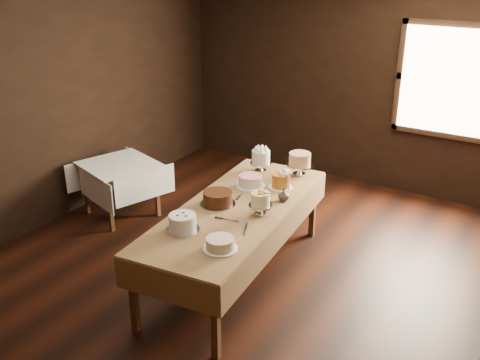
{
  "coord_description": "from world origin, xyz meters",
  "views": [
    {
      "loc": [
        2.77,
        -4.19,
        3.13
      ],
      "look_at": [
        0.0,
        0.2,
        0.95
      ],
      "focal_mm": 41.49,
      "sensor_mm": 36.0,
      "label": 1
    }
  ],
  "objects_px": {
    "cake_server_c": "(242,193)",
    "cake_flowers": "(260,205)",
    "cake_caramel": "(281,181)",
    "cake_swirl": "(183,223)",
    "cake_server_d": "(278,202)",
    "cake_server_b": "(245,232)",
    "flower_vase": "(284,195)",
    "side_table": "(119,169)",
    "cake_cream": "(220,244)",
    "cake_server_a": "(231,220)",
    "display_table": "(236,213)",
    "cake_chocolate": "(218,199)",
    "cake_lattice": "(250,182)",
    "cake_meringue": "(261,162)",
    "cake_speckled": "(300,165)"
  },
  "relations": [
    {
      "from": "display_table",
      "to": "flower_vase",
      "type": "height_order",
      "value": "flower_vase"
    },
    {
      "from": "cake_flowers",
      "to": "cake_server_b",
      "type": "relative_size",
      "value": 1.02
    },
    {
      "from": "cake_lattice",
      "to": "cake_swirl",
      "type": "height_order",
      "value": "cake_swirl"
    },
    {
      "from": "cake_cream",
      "to": "cake_chocolate",
      "type": "bearing_deg",
      "value": 125.64
    },
    {
      "from": "cake_caramel",
      "to": "cake_chocolate",
      "type": "relative_size",
      "value": 0.69
    },
    {
      "from": "cake_caramel",
      "to": "cake_flowers",
      "type": "bearing_deg",
      "value": -78.2
    },
    {
      "from": "cake_cream",
      "to": "cake_server_a",
      "type": "relative_size",
      "value": 1.41
    },
    {
      "from": "side_table",
      "to": "cake_caramel",
      "type": "xyz_separation_m",
      "value": [
        2.13,
        0.21,
        0.25
      ]
    },
    {
      "from": "cake_server_c",
      "to": "cake_flowers",
      "type": "bearing_deg",
      "value": -141.2
    },
    {
      "from": "cake_cream",
      "to": "flower_vase",
      "type": "xyz_separation_m",
      "value": [
        -0.01,
        1.15,
        0.01
      ]
    },
    {
      "from": "cake_speckled",
      "to": "cake_server_c",
      "type": "distance_m",
      "value": 0.84
    },
    {
      "from": "display_table",
      "to": "cake_swirl",
      "type": "relative_size",
      "value": 8.39
    },
    {
      "from": "cake_caramel",
      "to": "cake_server_b",
      "type": "height_order",
      "value": "cake_caramel"
    },
    {
      "from": "cake_caramel",
      "to": "cake_swirl",
      "type": "distance_m",
      "value": 1.35
    },
    {
      "from": "cake_lattice",
      "to": "cake_cream",
      "type": "distance_m",
      "value": 1.36
    },
    {
      "from": "flower_vase",
      "to": "side_table",
      "type": "bearing_deg",
      "value": 178.64
    },
    {
      "from": "display_table",
      "to": "cake_meringue",
      "type": "xyz_separation_m",
      "value": [
        -0.27,
        0.95,
        0.18
      ]
    },
    {
      "from": "cake_cream",
      "to": "cake_server_a",
      "type": "distance_m",
      "value": 0.54
    },
    {
      "from": "cake_cream",
      "to": "cake_speckled",
      "type": "bearing_deg",
      "value": 95.8
    },
    {
      "from": "cake_meringue",
      "to": "cake_server_c",
      "type": "distance_m",
      "value": 0.66
    },
    {
      "from": "cake_flowers",
      "to": "cake_server_b",
      "type": "xyz_separation_m",
      "value": [
        0.06,
        -0.38,
        -0.1
      ]
    },
    {
      "from": "cake_chocolate",
      "to": "cake_cream",
      "type": "relative_size",
      "value": 1.08
    },
    {
      "from": "cake_server_a",
      "to": "flower_vase",
      "type": "bearing_deg",
      "value": 62.46
    },
    {
      "from": "cake_lattice",
      "to": "flower_vase",
      "type": "bearing_deg",
      "value": -14.88
    },
    {
      "from": "display_table",
      "to": "side_table",
      "type": "xyz_separation_m",
      "value": [
        -1.99,
        0.45,
        -0.12
      ]
    },
    {
      "from": "cake_flowers",
      "to": "cake_server_a",
      "type": "distance_m",
      "value": 0.32
    },
    {
      "from": "side_table",
      "to": "cake_speckled",
      "type": "relative_size",
      "value": 3.06
    },
    {
      "from": "display_table",
      "to": "cake_server_d",
      "type": "bearing_deg",
      "value": 47.21
    },
    {
      "from": "cake_caramel",
      "to": "cake_lattice",
      "type": "bearing_deg",
      "value": -154.23
    },
    {
      "from": "side_table",
      "to": "cake_server_a",
      "type": "relative_size",
      "value": 4.31
    },
    {
      "from": "cake_swirl",
      "to": "flower_vase",
      "type": "relative_size",
      "value": 2.6
    },
    {
      "from": "cake_meringue",
      "to": "cake_swirl",
      "type": "bearing_deg",
      "value": -85.37
    },
    {
      "from": "cake_meringue",
      "to": "cake_swirl",
      "type": "xyz_separation_m",
      "value": [
        0.13,
        -1.61,
        -0.04
      ]
    },
    {
      "from": "display_table",
      "to": "cake_chocolate",
      "type": "distance_m",
      "value": 0.23
    },
    {
      "from": "cake_lattice",
      "to": "flower_vase",
      "type": "distance_m",
      "value": 0.48
    },
    {
      "from": "cake_lattice",
      "to": "side_table",
      "type": "bearing_deg",
      "value": -177.88
    },
    {
      "from": "cake_lattice",
      "to": "cake_server_b",
      "type": "height_order",
      "value": "cake_lattice"
    },
    {
      "from": "cake_server_a",
      "to": "flower_vase",
      "type": "height_order",
      "value": "flower_vase"
    },
    {
      "from": "display_table",
      "to": "cake_server_b",
      "type": "xyz_separation_m",
      "value": [
        0.34,
        -0.39,
        0.06
      ]
    },
    {
      "from": "cake_caramel",
      "to": "cake_flowers",
      "type": "distance_m",
      "value": 0.68
    },
    {
      "from": "display_table",
      "to": "cake_speckled",
      "type": "bearing_deg",
      "value": 82.78
    },
    {
      "from": "cake_chocolate",
      "to": "cake_server_b",
      "type": "distance_m",
      "value": 0.64
    },
    {
      "from": "display_table",
      "to": "cake_server_d",
      "type": "height_order",
      "value": "cake_server_d"
    },
    {
      "from": "flower_vase",
      "to": "cake_swirl",
      "type": "bearing_deg",
      "value": -113.56
    },
    {
      "from": "display_table",
      "to": "cake_server_c",
      "type": "bearing_deg",
      "value": 111.92
    },
    {
      "from": "cake_flowers",
      "to": "cake_server_d",
      "type": "relative_size",
      "value": 1.02
    },
    {
      "from": "cake_flowers",
      "to": "cake_server_c",
      "type": "xyz_separation_m",
      "value": [
        -0.4,
        0.32,
        -0.1
      ]
    },
    {
      "from": "cake_swirl",
      "to": "cake_server_a",
      "type": "distance_m",
      "value": 0.48
    },
    {
      "from": "cake_chocolate",
      "to": "cake_server_a",
      "type": "relative_size",
      "value": 1.52
    },
    {
      "from": "display_table",
      "to": "cake_cream",
      "type": "xyz_separation_m",
      "value": [
        0.33,
        -0.76,
        0.11
      ]
    }
  ]
}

